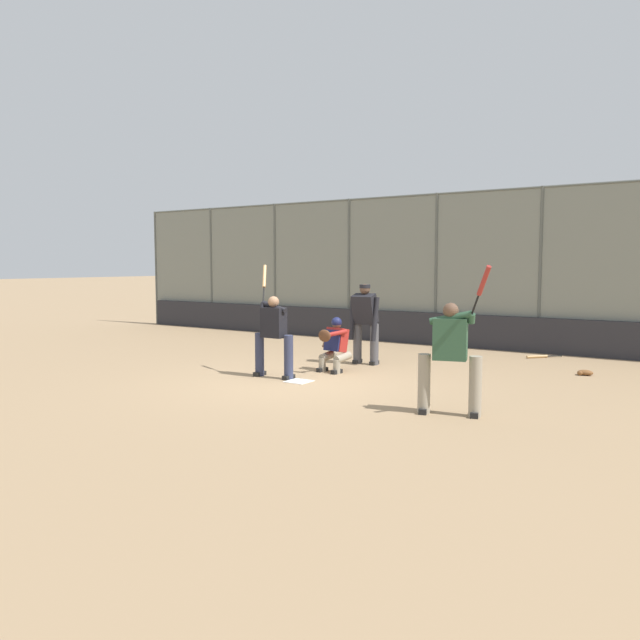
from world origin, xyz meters
name	(u,v)px	position (x,y,z in m)	size (l,w,h in m)	color
ground_plane	(299,382)	(0.00, 0.00, 0.00)	(160.00, 160.00, 0.00)	#9E7F5B
home_plate_marker	(299,381)	(0.00, 0.00, 0.01)	(0.43, 0.43, 0.01)	white
backstop_fence	(436,266)	(0.00, -6.31, 2.09)	(21.53, 0.08, 4.01)	#515651
padding_wall	(434,329)	(0.00, -6.21, 0.43)	(21.02, 0.18, 0.86)	#28282D
bleachers_beyond	(585,330)	(-3.36, -8.46, 0.38)	(15.01, 1.95, 1.16)	slate
batter_at_plate	(273,333)	(0.65, -0.09, 0.84)	(1.01, 0.61, 2.13)	#2D334C
catcher_behind_plate	(334,344)	(0.02, -1.25, 0.56)	(0.59, 0.72, 1.09)	gray
umpire_home	(365,321)	(-0.04, -2.40, 0.93)	(0.70, 0.44, 1.73)	#4C4C51
batter_on_deck	(451,354)	(-3.26, 0.89, 0.88)	(1.09, 0.53, 2.14)	gray
spare_bat_near_backstop	(540,356)	(-2.96, -5.40, 0.03)	(0.65, 0.70, 0.07)	black
fielding_glove_on_dirt	(585,373)	(-4.26, -3.57, 0.05)	(0.29, 0.22, 0.10)	brown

